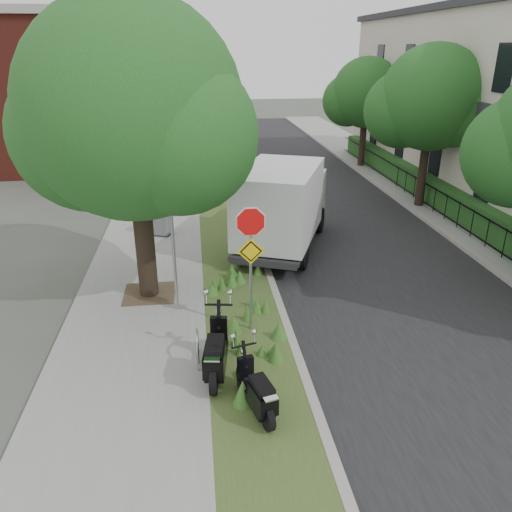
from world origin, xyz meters
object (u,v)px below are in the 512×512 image
Objects in this scene: sign_assembly at (251,244)px; scooter_far at (258,396)px; scooter_near at (216,358)px; utility_cabinet at (159,221)px; box_truck at (283,203)px.

scooter_far is (-0.21, -3.05, -1.81)m from sign_assembly.
utility_cabinet is at bearing 100.39° from scooter_near.
box_truck reaches higher than utility_cabinet.
scooter_near is 1.91× the size of utility_cabinet.
box_truck is at bearing -20.59° from utility_cabinet.
utility_cabinet is (-2.55, 7.01, -1.70)m from sign_assembly.
box_truck is (2.62, 7.26, 1.05)m from scooter_near.
utility_cabinet is (-1.62, 8.85, 0.04)m from scooter_near.
scooter_near is at bearing 120.80° from scooter_far.
sign_assembly is 5.72m from box_truck.
scooter_far is at bearing -102.63° from box_truck.
scooter_near is at bearing -109.85° from box_truck.
utility_cabinet is at bearing 110.01° from sign_assembly.
box_truck is at bearing 72.69° from sign_assembly.
box_truck is at bearing 77.37° from scooter_far.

